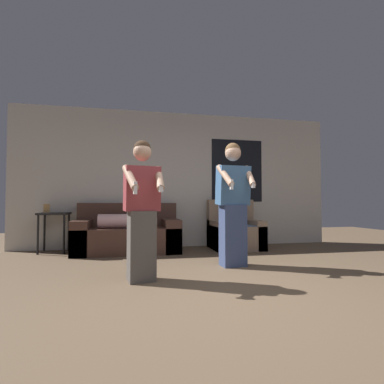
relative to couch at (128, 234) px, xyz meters
The scene contains 7 objects.
ground_plane 3.09m from the couch, 70.52° to the right, with size 14.00×14.00×0.00m, color brown.
wall_back 1.56m from the couch, 25.35° to the left, with size 6.37×0.07×2.70m.
couch is the anchor object (origin of this frame).
armchair 2.01m from the couch, ahead, with size 0.92×0.83×0.94m.
side_table 1.32m from the couch, behind, with size 0.49×0.47×0.85m.
person_left 2.14m from the couch, 85.34° to the right, with size 0.45×0.51×1.58m.
person_right 2.18m from the couch, 46.87° to the right, with size 0.50×0.49×1.71m.
Camera 1 is at (-0.98, -2.59, 0.87)m, focal length 28.00 mm.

